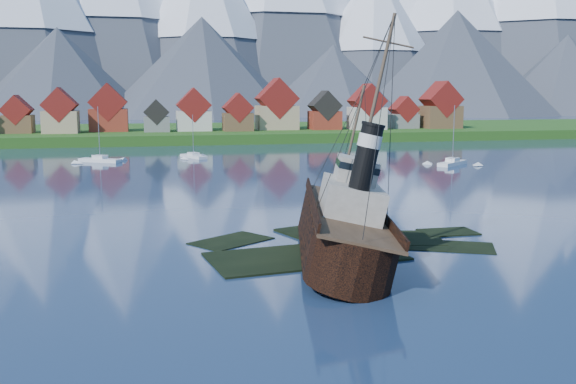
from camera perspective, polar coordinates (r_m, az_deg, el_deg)
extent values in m
plane|color=navy|center=(63.27, 3.79, -5.21)|extent=(1400.00, 1400.00, 0.00)
cube|color=black|center=(60.72, 1.58, -6.10)|extent=(19.08, 11.42, 1.00)
cube|color=black|center=(68.89, 7.67, -4.43)|extent=(15.15, 9.76, 1.00)
cube|color=black|center=(72.30, 3.32, -3.65)|extent=(11.45, 9.06, 1.00)
cube|color=black|center=(66.77, 14.01, -5.08)|extent=(10.27, 8.34, 1.00)
cube|color=black|center=(67.30, -5.06, -4.72)|extent=(9.42, 8.68, 1.00)
cube|color=black|center=(73.29, 14.04, -3.79)|extent=(6.00, 4.00, 1.00)
cube|color=#1F4714|center=(230.08, -8.13, 4.91)|extent=(600.00, 80.00, 3.20)
cube|color=#3F3D38|center=(192.31, -7.27, 4.18)|extent=(600.00, 2.50, 2.00)
cube|color=brown|center=(215.64, -22.89, 5.58)|extent=(9.00, 8.00, 5.50)
cube|color=maroon|center=(215.49, -22.96, 6.74)|extent=(9.16, 8.16, 9.16)
cube|color=tan|center=(210.69, -19.55, 5.88)|extent=(10.50, 9.00, 6.80)
cube|color=maroon|center=(210.53, -19.62, 7.32)|extent=(10.69, 9.18, 10.69)
cube|color=maroon|center=(215.42, -15.64, 6.17)|extent=(12.00, 8.50, 7.20)
cube|color=maroon|center=(215.26, -15.71, 7.70)|extent=(12.22, 8.67, 12.22)
cube|color=slate|center=(210.18, -11.60, 5.93)|extent=(8.00, 7.00, 4.80)
cube|color=black|center=(210.03, -11.63, 6.98)|extent=(8.15, 7.14, 8.15)
cube|color=beige|center=(213.66, -8.38, 6.28)|extent=(11.00, 9.50, 6.40)
cube|color=maroon|center=(213.50, -8.41, 7.66)|extent=(11.20, 9.69, 11.20)
cube|color=brown|center=(211.17, -4.48, 6.23)|extent=(9.50, 8.00, 5.80)
cube|color=maroon|center=(211.01, -4.50, 7.48)|extent=(9.67, 8.16, 9.67)
cube|color=tan|center=(218.41, -1.01, 6.63)|extent=(13.50, 10.00, 8.00)
cube|color=maroon|center=(218.26, -1.01, 8.32)|extent=(13.75, 10.20, 13.75)
cube|color=maroon|center=(219.28, 3.28, 6.39)|extent=(10.00, 8.50, 6.20)
cube|color=black|center=(219.13, 3.29, 7.67)|extent=(10.18, 8.67, 10.18)
cube|color=beige|center=(220.61, 7.02, 6.52)|extent=(11.50, 9.00, 7.50)
cube|color=maroon|center=(220.46, 7.04, 8.03)|extent=(11.71, 9.18, 11.71)
cube|color=slate|center=(229.77, 10.23, 6.23)|extent=(9.00, 7.50, 5.00)
cube|color=maroon|center=(229.63, 10.26, 7.25)|extent=(9.16, 7.65, 9.16)
cube|color=brown|center=(233.22, 13.40, 6.51)|extent=(12.50, 10.00, 7.80)
cube|color=maroon|center=(233.08, 13.45, 8.02)|extent=(12.73, 10.20, 12.73)
cone|color=#2D333D|center=(523.73, -22.18, 14.50)|extent=(180.00, 180.00, 150.00)
cone|color=#2D333D|center=(559.13, -15.26, 15.98)|extent=(210.00, 210.00, 180.00)
cone|color=#2D333D|center=(533.89, -7.54, 14.67)|extent=(170.00, 170.00, 145.00)
cone|color=#2D333D|center=(553.52, 7.59, 13.42)|extent=(150.00, 150.00, 125.00)
cone|color=white|center=(556.12, 7.65, 15.99)|extent=(93.00, 93.00, 75.00)
cone|color=#2D333D|center=(614.26, 13.92, 14.89)|extent=(200.00, 200.00, 170.00)
cone|color=#2D333D|center=(641.63, 21.22, 15.19)|extent=(230.00, 230.00, 190.00)
cone|color=#2D333D|center=(436.28, -19.67, 9.84)|extent=(120.00, 120.00, 58.00)
cone|color=#2D333D|center=(429.83, -7.59, 10.83)|extent=(136.00, 136.00, 66.00)
cone|color=#2D333D|center=(450.34, 4.04, 9.77)|extent=(110.00, 110.00, 50.00)
cone|color=#2D333D|center=(481.23, 14.69, 10.93)|extent=(150.00, 150.00, 75.00)
cone|color=#2D333D|center=(528.58, 23.45, 9.47)|extent=(124.00, 124.00, 60.00)
cube|color=black|center=(60.15, 4.32, -3.76)|extent=(6.94, 20.00, 4.17)
cone|color=black|center=(72.43, 1.37, -1.59)|extent=(6.94, 6.94, 6.94)
cylinder|color=black|center=(50.94, 7.57, -6.14)|extent=(6.94, 6.94, 4.17)
cube|color=#4C3826|center=(59.72, 4.35, -1.72)|extent=(6.81, 26.39, 0.25)
cube|color=black|center=(58.77, 1.24, -1.42)|extent=(0.20, 25.56, 0.89)
cube|color=black|center=(60.67, 7.37, -1.17)|extent=(0.20, 25.56, 0.89)
cube|color=#ADA89E|center=(58.06, 4.78, -0.54)|extent=(5.16, 8.43, 2.98)
cube|color=#ADA89E|center=(58.64, 4.53, 2.10)|extent=(3.57, 3.97, 2.18)
cylinder|color=black|center=(54.42, 5.86, 3.35)|extent=(1.89, 1.89, 5.56)
cylinder|color=silver|center=(54.31, 5.88, 4.81)|extent=(1.98, 1.98, 1.09)
cylinder|color=#473828|center=(66.53, 2.43, 4.63)|extent=(0.28, 0.28, 11.91)
cylinder|color=#473828|center=(56.35, 5.22, 9.51)|extent=(0.32, 0.32, 12.90)
cube|color=white|center=(149.24, -16.36, 2.61)|extent=(9.78, 7.47, 1.33)
cube|color=white|center=(149.14, -16.38, 3.01)|extent=(3.54, 3.36, 0.78)
cylinder|color=gray|center=(148.72, -16.47, 5.08)|extent=(0.16, 0.16, 11.56)
cube|color=white|center=(141.49, 14.40, 2.37)|extent=(9.12, 7.94, 1.37)
cube|color=white|center=(141.37, 14.42, 2.81)|extent=(3.46, 3.37, 0.80)
cylinder|color=gray|center=(140.93, 14.51, 5.05)|extent=(0.16, 0.16, 11.89)
cube|color=white|center=(154.27, -8.40, 3.06)|extent=(5.99, 9.31, 1.10)
cube|color=white|center=(154.19, -8.41, 3.38)|extent=(2.93, 3.19, 0.64)
cylinder|color=gray|center=(153.84, -8.44, 5.04)|extent=(0.13, 0.13, 9.57)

